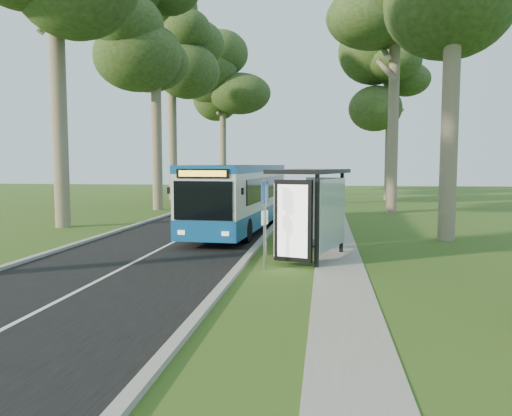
% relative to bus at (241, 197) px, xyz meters
% --- Properties ---
extents(ground, '(120.00, 120.00, 0.00)m').
position_rel_bus_xyz_m(ground, '(1.42, -7.84, -1.61)').
color(ground, '#38581B').
rests_on(ground, ground).
extents(road, '(7.00, 100.00, 0.02)m').
position_rel_bus_xyz_m(road, '(-2.08, 2.16, -1.60)').
color(road, black).
rests_on(road, ground).
extents(kerb_east, '(0.25, 100.00, 0.12)m').
position_rel_bus_xyz_m(kerb_east, '(1.42, 2.16, -1.55)').
color(kerb_east, '#9E9B93').
rests_on(kerb_east, ground).
extents(kerb_west, '(0.25, 100.00, 0.12)m').
position_rel_bus_xyz_m(kerb_west, '(-5.58, 2.16, -1.55)').
color(kerb_west, '#9E9B93').
rests_on(kerb_west, ground).
extents(centre_line, '(0.12, 100.00, 0.00)m').
position_rel_bus_xyz_m(centre_line, '(-2.08, 2.16, -1.59)').
color(centre_line, white).
rests_on(centre_line, road).
extents(footpath, '(1.50, 100.00, 0.02)m').
position_rel_bus_xyz_m(footpath, '(4.42, 2.16, -1.60)').
color(footpath, gray).
rests_on(footpath, ground).
extents(bus, '(3.19, 11.86, 3.11)m').
position_rel_bus_xyz_m(bus, '(0.00, 0.00, 0.00)').
color(bus, silver).
rests_on(bus, ground).
extents(bus_stop_sign, '(0.18, 0.36, 2.68)m').
position_rel_bus_xyz_m(bus_stop_sign, '(2.18, -8.46, 0.05)').
color(bus_stop_sign, gray).
rests_on(bus_stop_sign, ground).
extents(bus_shelter, '(2.78, 3.86, 2.98)m').
position_rel_bus_xyz_m(bus_shelter, '(3.61, -6.97, 0.50)').
color(bus_shelter, black).
rests_on(bus_shelter, ground).
extents(litter_bin, '(0.57, 0.57, 1.00)m').
position_rel_bus_xyz_m(litter_bin, '(2.92, -2.84, -1.10)').
color(litter_bin, black).
rests_on(litter_bin, ground).
extents(car_white, '(1.89, 4.09, 1.36)m').
position_rel_bus_xyz_m(car_white, '(-7.28, 16.41, -0.93)').
color(car_white, silver).
rests_on(car_white, ground).
extents(car_silver, '(1.45, 4.11, 1.35)m').
position_rel_bus_xyz_m(car_silver, '(-7.38, 19.80, -0.93)').
color(car_silver, '#A9ACB1').
rests_on(car_silver, ground).
extents(tree_west_c, '(5.20, 5.20, 15.95)m').
position_rel_bus_xyz_m(tree_west_c, '(-7.58, 10.16, 10.20)').
color(tree_west_c, '#7A6B56').
rests_on(tree_west_c, ground).
extents(tree_west_d, '(5.20, 5.20, 18.40)m').
position_rel_bus_xyz_m(tree_west_d, '(-9.58, 20.16, 11.99)').
color(tree_west_d, '#7A6B56').
rests_on(tree_west_d, ground).
extents(tree_west_e, '(5.20, 5.20, 15.60)m').
position_rel_bus_xyz_m(tree_west_e, '(-7.08, 30.16, 9.94)').
color(tree_west_e, '#7A6B56').
rests_on(tree_west_e, ground).
extents(tree_east_c, '(5.20, 5.20, 15.78)m').
position_rel_bus_xyz_m(tree_east_c, '(8.22, 10.16, 10.07)').
color(tree_east_c, '#7A6B56').
rests_on(tree_east_c, ground).
extents(tree_east_d, '(5.20, 5.20, 12.86)m').
position_rel_bus_xyz_m(tree_east_d, '(9.42, 22.16, 7.93)').
color(tree_east_d, '#7A6B56').
rests_on(tree_east_d, ground).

